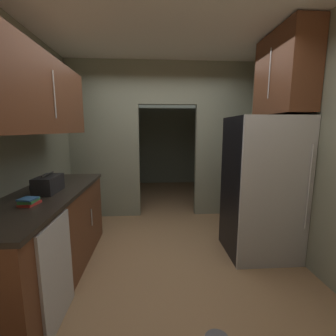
% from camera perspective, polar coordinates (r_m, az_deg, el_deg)
% --- Properties ---
extents(ground, '(20.00, 20.00, 0.00)m').
position_cam_1_polar(ground, '(3.03, -0.33, -21.91)').
color(ground, '#93704C').
extents(kitchen_overhead_slab, '(3.62, 7.16, 0.06)m').
position_cam_1_polar(kitchen_overhead_slab, '(3.29, -0.96, 30.78)').
color(kitchen_overhead_slab, silver).
extents(kitchen_partition, '(3.22, 0.12, 2.75)m').
position_cam_1_polar(kitchen_partition, '(4.17, -2.14, 8.12)').
color(kitchen_partition, gray).
rests_on(kitchen_partition, ground).
extents(adjoining_room_shell, '(3.22, 2.74, 2.75)m').
position_cam_1_polar(adjoining_room_shell, '(6.02, -2.31, 7.46)').
color(adjoining_room_shell, gray).
rests_on(adjoining_room_shell, ground).
extents(refrigerator, '(0.82, 0.75, 1.73)m').
position_cam_1_polar(refrigerator, '(3.11, 22.19, -4.51)').
color(refrigerator, black).
rests_on(refrigerator, ground).
extents(lower_cabinet_run, '(0.69, 2.11, 0.94)m').
position_cam_1_polar(lower_cabinet_run, '(2.82, -27.70, -14.86)').
color(lower_cabinet_run, brown).
rests_on(lower_cabinet_run, ground).
extents(dishwasher, '(0.02, 0.56, 0.88)m').
position_cam_1_polar(dishwasher, '(2.23, -25.73, -22.31)').
color(dishwasher, '#B7BABC').
rests_on(dishwasher, ground).
extents(upper_cabinet_counterside, '(0.36, 1.89, 0.74)m').
position_cam_1_polar(upper_cabinet_counterside, '(2.61, -30.19, 15.53)').
color(upper_cabinet_counterside, brown).
extents(upper_cabinet_fridgeside, '(0.36, 0.90, 0.96)m').
position_cam_1_polar(upper_cabinet_fridgeside, '(3.29, 26.89, 20.16)').
color(upper_cabinet_fridgeside, brown).
extents(boombox, '(0.20, 0.37, 0.20)m').
position_cam_1_polar(boombox, '(2.69, -27.61, -3.58)').
color(boombox, black).
rests_on(boombox, lower_cabinet_run).
extents(book_stack, '(0.15, 0.18, 0.06)m').
position_cam_1_polar(book_stack, '(2.34, -31.26, -7.11)').
color(book_stack, red).
rests_on(book_stack, lower_cabinet_run).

